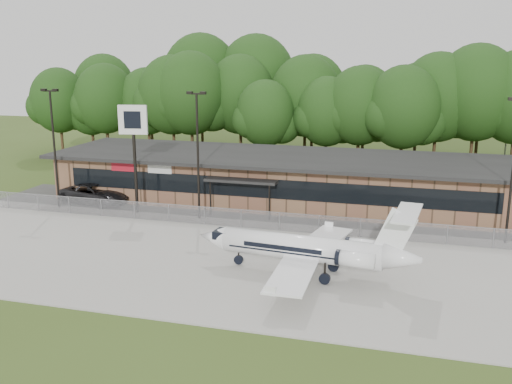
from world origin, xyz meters
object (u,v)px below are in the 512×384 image
(suv, at_px, (95,194))
(terminal, at_px, (281,178))
(business_jet, at_px, (309,250))
(pole_sign, at_px, (133,131))

(suv, bearing_deg, terminal, -60.70)
(suv, bearing_deg, business_jet, -107.90)
(terminal, distance_m, business_jet, 18.00)
(suv, relative_size, pole_sign, 0.71)
(business_jet, bearing_deg, pole_sign, 154.52)
(suv, height_order, pole_sign, pole_sign)
(suv, bearing_deg, pole_sign, -99.37)
(terminal, height_order, pole_sign, pole_sign)
(terminal, xyz_separation_m, business_jet, (5.74, -17.06, -0.50))
(terminal, relative_size, business_jet, 2.95)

